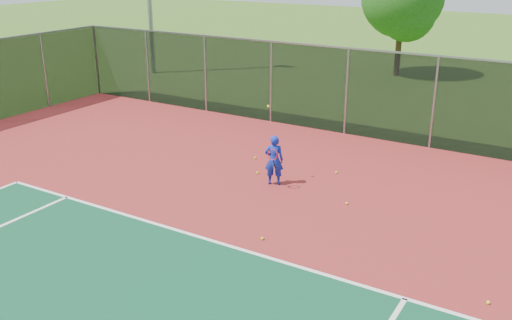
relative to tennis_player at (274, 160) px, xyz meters
The scene contains 10 objects.
court_apron 5.45m from the tennis_player, 58.50° to the right, with size 30.00×20.00×0.02m, color maroon.
fence_back 6.14m from the tennis_player, 62.36° to the left, with size 30.00×0.06×3.03m.
tennis_player is the anchor object (origin of this frame).
practice_ball_0 6.88m from the tennis_player, 25.82° to the right, with size 0.07×0.07×0.07m, color #D9EC1B.
practice_ball_1 2.12m from the tennis_player, 54.77° to the left, with size 0.07×0.07×0.07m, color #D9EC1B.
practice_ball_3 3.36m from the tennis_player, 65.00° to the right, with size 0.07×0.07×0.07m, color #D9EC1B.
practice_ball_4 2.21m from the tennis_player, 135.38° to the left, with size 0.07×0.07×0.07m, color #D9EC1B.
practice_ball_5 2.37m from the tennis_player, ahead, with size 0.07×0.07×0.07m, color #D9EC1B.
practice_ball_6 1.11m from the tennis_player, 151.40° to the left, with size 0.07×0.07×0.07m, color #D9EC1B.
tree_back_left 16.63m from the tennis_player, 96.20° to the left, with size 4.13×4.13×6.06m.
Camera 1 is at (4.29, -6.13, 6.03)m, focal length 40.00 mm.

